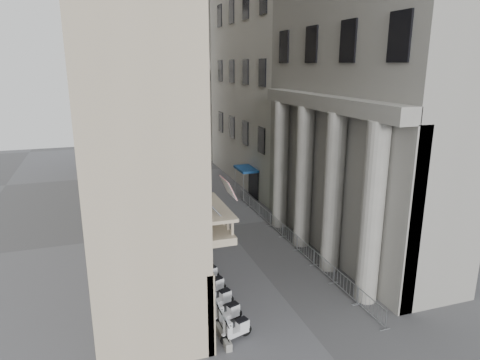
% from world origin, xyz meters
% --- Properties ---
extents(left_building, '(5.00, 36.00, 34.00)m').
position_xyz_m(left_building, '(-7.50, 22.00, 17.00)').
color(left_building, '#BEAC92').
rests_on(left_building, ground).
extents(far_building, '(22.00, 10.00, 30.00)m').
position_xyz_m(far_building, '(0.00, 48.00, 15.00)').
color(far_building, beige).
rests_on(far_building, ground).
extents(iron_fence, '(0.30, 28.00, 1.40)m').
position_xyz_m(iron_fence, '(-4.30, 18.00, 0.00)').
color(iron_fence, black).
rests_on(iron_fence, ground).
extents(blue_awning, '(1.60, 3.00, 3.00)m').
position_xyz_m(blue_awning, '(4.15, 26.00, 0.00)').
color(blue_awning, navy).
rests_on(blue_awning, ground).
extents(flag, '(1.00, 1.40, 8.20)m').
position_xyz_m(flag, '(-4.00, 5.00, 0.00)').
color(flag, '#9E0C11').
rests_on(flag, ground).
extents(scooter_0, '(1.50, 0.94, 1.50)m').
position_xyz_m(scooter_0, '(-3.70, 4.81, 0.00)').
color(scooter_0, white).
rests_on(scooter_0, ground).
extents(scooter_1, '(1.50, 0.94, 1.50)m').
position_xyz_m(scooter_1, '(-3.70, 6.25, 0.00)').
color(scooter_1, white).
rests_on(scooter_1, ground).
extents(scooter_2, '(1.50, 0.94, 1.50)m').
position_xyz_m(scooter_2, '(-3.70, 7.68, 0.00)').
color(scooter_2, white).
rests_on(scooter_2, ground).
extents(scooter_3, '(1.50, 0.94, 1.50)m').
position_xyz_m(scooter_3, '(-3.70, 9.12, 0.00)').
color(scooter_3, white).
rests_on(scooter_3, ground).
extents(scooter_4, '(1.50, 0.94, 1.50)m').
position_xyz_m(scooter_4, '(-3.70, 10.56, 0.00)').
color(scooter_4, white).
rests_on(scooter_4, ground).
extents(scooter_5, '(1.50, 0.94, 1.50)m').
position_xyz_m(scooter_5, '(-3.70, 12.00, 0.00)').
color(scooter_5, white).
rests_on(scooter_5, ground).
extents(scooter_6, '(1.50, 0.94, 1.50)m').
position_xyz_m(scooter_6, '(-3.70, 13.44, 0.00)').
color(scooter_6, white).
rests_on(scooter_6, ground).
extents(scooter_7, '(1.50, 0.94, 1.50)m').
position_xyz_m(scooter_7, '(-3.70, 14.87, 0.00)').
color(scooter_7, white).
rests_on(scooter_7, ground).
extents(scooter_8, '(1.50, 0.94, 1.50)m').
position_xyz_m(scooter_8, '(-3.70, 16.31, 0.00)').
color(scooter_8, white).
rests_on(scooter_8, ground).
extents(scooter_9, '(1.50, 0.94, 1.50)m').
position_xyz_m(scooter_9, '(-3.70, 17.75, 0.00)').
color(scooter_9, white).
rests_on(scooter_9, ground).
extents(scooter_10, '(1.50, 0.94, 1.50)m').
position_xyz_m(scooter_10, '(-3.70, 19.19, 0.00)').
color(scooter_10, white).
rests_on(scooter_10, ground).
extents(scooter_11, '(1.50, 0.94, 1.50)m').
position_xyz_m(scooter_11, '(-3.70, 20.63, 0.00)').
color(scooter_11, white).
rests_on(scooter_11, ground).
extents(barrier_0, '(0.60, 2.40, 1.10)m').
position_xyz_m(barrier_0, '(3.51, 4.40, 0.00)').
color(barrier_0, '#96989D').
rests_on(barrier_0, ground).
extents(barrier_1, '(0.60, 2.40, 1.10)m').
position_xyz_m(barrier_1, '(3.51, 6.90, 0.00)').
color(barrier_1, '#96989D').
rests_on(barrier_1, ground).
extents(barrier_2, '(0.60, 2.40, 1.10)m').
position_xyz_m(barrier_2, '(3.51, 9.40, 0.00)').
color(barrier_2, '#96989D').
rests_on(barrier_2, ground).
extents(barrier_3, '(0.60, 2.40, 1.10)m').
position_xyz_m(barrier_3, '(3.51, 11.90, 0.00)').
color(barrier_3, '#96989D').
rests_on(barrier_3, ground).
extents(barrier_4, '(0.60, 2.40, 1.10)m').
position_xyz_m(barrier_4, '(3.51, 14.40, 0.00)').
color(barrier_4, '#96989D').
rests_on(barrier_4, ground).
extents(barrier_5, '(0.60, 2.40, 1.10)m').
position_xyz_m(barrier_5, '(3.51, 16.90, 0.00)').
color(barrier_5, '#96989D').
rests_on(barrier_5, ground).
extents(barrier_6, '(0.60, 2.40, 1.10)m').
position_xyz_m(barrier_6, '(3.51, 19.40, 0.00)').
color(barrier_6, '#96989D').
rests_on(barrier_6, ground).
extents(barrier_7, '(0.60, 2.40, 1.10)m').
position_xyz_m(barrier_7, '(3.51, 21.90, 0.00)').
color(barrier_7, '#96989D').
rests_on(barrier_7, ground).
extents(barrier_8, '(0.60, 2.40, 1.10)m').
position_xyz_m(barrier_8, '(3.51, 24.40, 0.00)').
color(barrier_8, '#96989D').
rests_on(barrier_8, ground).
extents(security_tent, '(4.23, 4.23, 3.44)m').
position_xyz_m(security_tent, '(-3.60, 25.40, 2.87)').
color(security_tent, white).
rests_on(security_tent, ground).
extents(street_lamp, '(2.40, 1.18, 7.85)m').
position_xyz_m(street_lamp, '(-2.33, 24.14, 4.66)').
color(street_lamp, gray).
rests_on(street_lamp, ground).
extents(info_kiosk, '(0.39, 0.92, 1.90)m').
position_xyz_m(info_kiosk, '(-3.33, 21.20, 0.96)').
color(info_kiosk, black).
rests_on(info_kiosk, ground).
extents(pedestrian_a, '(0.62, 0.44, 1.63)m').
position_xyz_m(pedestrian_a, '(-0.70, 20.40, 0.81)').
color(pedestrian_a, black).
rests_on(pedestrian_a, ground).
extents(pedestrian_b, '(0.85, 0.71, 1.58)m').
position_xyz_m(pedestrian_b, '(1.04, 28.49, 0.79)').
color(pedestrian_b, black).
rests_on(pedestrian_b, ground).
extents(pedestrian_c, '(1.14, 0.96, 1.98)m').
position_xyz_m(pedestrian_c, '(0.04, 34.63, 0.99)').
color(pedestrian_c, black).
rests_on(pedestrian_c, ground).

